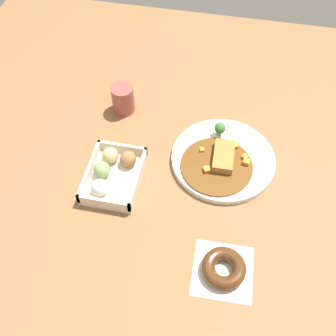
# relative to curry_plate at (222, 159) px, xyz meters

# --- Properties ---
(ground_plane) EXTENTS (1.60, 1.60, 0.00)m
(ground_plane) POSITION_rel_curry_plate_xyz_m (0.10, -0.15, -0.01)
(ground_plane) COLOR brown
(curry_plate) EXTENTS (0.29, 0.29, 0.06)m
(curry_plate) POSITION_rel_curry_plate_xyz_m (0.00, 0.00, 0.00)
(curry_plate) COLOR white
(curry_plate) RESTS_ON ground_plane
(donut_box) EXTENTS (0.19, 0.14, 0.06)m
(donut_box) POSITION_rel_curry_plate_xyz_m (0.11, -0.28, 0.01)
(donut_box) COLOR beige
(donut_box) RESTS_ON ground_plane
(chocolate_ring_donut) EXTENTS (0.14, 0.14, 0.03)m
(chocolate_ring_donut) POSITION_rel_curry_plate_xyz_m (0.32, 0.04, 0.00)
(chocolate_ring_donut) COLOR white
(chocolate_ring_donut) RESTS_ON ground_plane
(coffee_mug) EXTENTS (0.07, 0.07, 0.09)m
(coffee_mug) POSITION_rel_curry_plate_xyz_m (-0.14, -0.32, 0.03)
(coffee_mug) COLOR #9E4C42
(coffee_mug) RESTS_ON ground_plane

